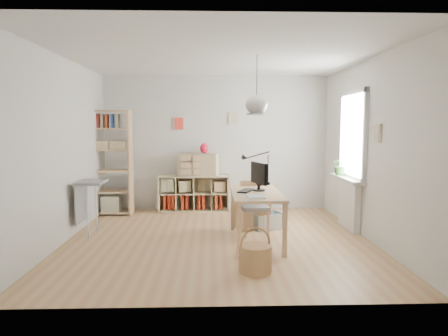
{
  "coord_description": "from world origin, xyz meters",
  "views": [
    {
      "loc": [
        -0.09,
        -5.86,
        1.7
      ],
      "look_at": [
        0.1,
        0.3,
        1.05
      ],
      "focal_mm": 32.0,
      "sensor_mm": 36.0,
      "label": 1
    }
  ],
  "objects_px": {
    "tall_bookshelf": "(110,158)",
    "storage_chest": "(266,217)",
    "monitor": "(259,175)",
    "desk": "(256,198)",
    "cube_shelf": "(193,196)",
    "chair": "(254,204)",
    "drawer_chest": "(199,164)"
  },
  "relations": [
    {
      "from": "monitor",
      "to": "tall_bookshelf",
      "type": "bearing_deg",
      "value": 126.33
    },
    {
      "from": "desk",
      "to": "tall_bookshelf",
      "type": "distance_m",
      "value": 3.27
    },
    {
      "from": "desk",
      "to": "cube_shelf",
      "type": "relative_size",
      "value": 1.07
    },
    {
      "from": "cube_shelf",
      "to": "monitor",
      "type": "xyz_separation_m",
      "value": [
        1.07,
        -2.15,
        0.68
      ]
    },
    {
      "from": "drawer_chest",
      "to": "tall_bookshelf",
      "type": "bearing_deg",
      "value": -160.25
    },
    {
      "from": "tall_bookshelf",
      "to": "drawer_chest",
      "type": "relative_size",
      "value": 2.6
    },
    {
      "from": "desk",
      "to": "chair",
      "type": "relative_size",
      "value": 1.79
    },
    {
      "from": "monitor",
      "to": "drawer_chest",
      "type": "height_order",
      "value": "monitor"
    },
    {
      "from": "monitor",
      "to": "drawer_chest",
      "type": "relative_size",
      "value": 0.6
    },
    {
      "from": "cube_shelf",
      "to": "tall_bookshelf",
      "type": "height_order",
      "value": "tall_bookshelf"
    },
    {
      "from": "cube_shelf",
      "to": "chair",
      "type": "bearing_deg",
      "value": -59.77
    },
    {
      "from": "desk",
      "to": "drawer_chest",
      "type": "height_order",
      "value": "drawer_chest"
    },
    {
      "from": "storage_chest",
      "to": "desk",
      "type": "bearing_deg",
      "value": -126.35
    },
    {
      "from": "storage_chest",
      "to": "monitor",
      "type": "distance_m",
      "value": 1.12
    },
    {
      "from": "cube_shelf",
      "to": "storage_chest",
      "type": "xyz_separation_m",
      "value": [
        1.29,
        -1.41,
        -0.12
      ]
    },
    {
      "from": "chair",
      "to": "monitor",
      "type": "distance_m",
      "value": 0.62
    },
    {
      "from": "tall_bookshelf",
      "to": "cube_shelf",
      "type": "bearing_deg",
      "value": 10.19
    },
    {
      "from": "chair",
      "to": "storage_chest",
      "type": "distance_m",
      "value": 0.55
    },
    {
      "from": "tall_bookshelf",
      "to": "storage_chest",
      "type": "xyz_separation_m",
      "value": [
        2.86,
        -1.12,
        -0.91
      ]
    },
    {
      "from": "tall_bookshelf",
      "to": "monitor",
      "type": "height_order",
      "value": "tall_bookshelf"
    },
    {
      "from": "storage_chest",
      "to": "drawer_chest",
      "type": "relative_size",
      "value": 0.91
    },
    {
      "from": "chair",
      "to": "drawer_chest",
      "type": "relative_size",
      "value": 1.09
    },
    {
      "from": "tall_bookshelf",
      "to": "chair",
      "type": "distance_m",
      "value": 3.07
    },
    {
      "from": "cube_shelf",
      "to": "storage_chest",
      "type": "height_order",
      "value": "cube_shelf"
    },
    {
      "from": "tall_bookshelf",
      "to": "monitor",
      "type": "xyz_separation_m",
      "value": [
        2.64,
        -1.86,
        -0.1
      ]
    },
    {
      "from": "monitor",
      "to": "desk",
      "type": "bearing_deg",
      "value": -139.4
    },
    {
      "from": "chair",
      "to": "drawer_chest",
      "type": "bearing_deg",
      "value": 112.55
    },
    {
      "from": "chair",
      "to": "drawer_chest",
      "type": "distance_m",
      "value": 2.03
    },
    {
      "from": "cube_shelf",
      "to": "monitor",
      "type": "height_order",
      "value": "monitor"
    },
    {
      "from": "tall_bookshelf",
      "to": "storage_chest",
      "type": "distance_m",
      "value": 3.2
    },
    {
      "from": "desk",
      "to": "chair",
      "type": "xyz_separation_m",
      "value": [
        0.02,
        0.44,
        -0.18
      ]
    },
    {
      "from": "monitor",
      "to": "chair",
      "type": "bearing_deg",
      "value": 76.63
    }
  ]
}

